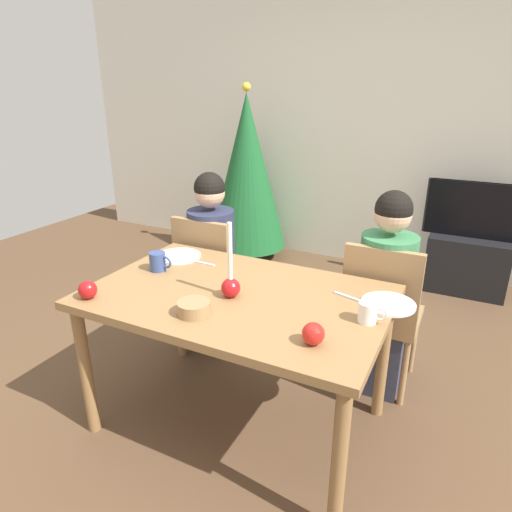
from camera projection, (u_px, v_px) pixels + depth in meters
name	position (u px, v px, depth m)	size (l,w,h in m)	color
ground_plane	(239.00, 420.00, 2.39)	(7.68, 7.68, 0.00)	brown
back_wall	(374.00, 127.00, 4.08)	(6.40, 0.10, 2.60)	beige
dining_table	(237.00, 309.00, 2.15)	(1.40, 0.90, 0.75)	olive
chair_left	(210.00, 274.00, 2.93)	(0.40, 0.40, 0.90)	#99754C
chair_right	(381.00, 309.00, 2.47)	(0.40, 0.40, 0.90)	#99754C
person_left_child	(212.00, 264.00, 2.94)	(0.30, 0.30, 1.17)	#33384C
person_right_child	(384.00, 298.00, 2.48)	(0.30, 0.30, 1.17)	#33384C
tv_stand	(466.00, 264.00, 3.82)	(0.64, 0.40, 0.48)	black
tv	(476.00, 210.00, 3.65)	(0.79, 0.05, 0.46)	black
christmas_tree	(247.00, 173.00, 4.31)	(0.77, 0.77, 1.69)	brown
candle_centerpiece	(231.00, 282.00, 2.06)	(0.09, 0.09, 0.36)	red
plate_left	(179.00, 256.00, 2.56)	(0.25, 0.25, 0.01)	white
plate_right	(388.00, 304.00, 2.00)	(0.24, 0.24, 0.01)	white
mug_left	(158.00, 262.00, 2.36)	(0.13, 0.09, 0.10)	#33477F
mug_right	(369.00, 312.00, 1.85)	(0.12, 0.08, 0.09)	white
fork_left	(201.00, 263.00, 2.46)	(0.18, 0.01, 0.01)	silver
fork_right	(351.00, 298.00, 2.06)	(0.18, 0.01, 0.01)	silver
bowl_walnuts	(194.00, 308.00, 1.92)	(0.14, 0.14, 0.06)	#99754C
apple_near_candle	(313.00, 334.00, 1.69)	(0.09, 0.09, 0.09)	red
apple_by_left_plate	(88.00, 290.00, 2.05)	(0.09, 0.09, 0.09)	#AC1315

